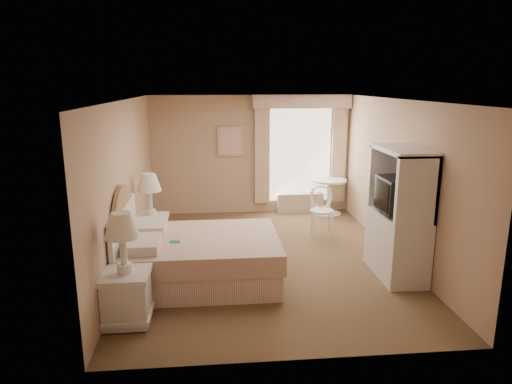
{
  "coord_description": "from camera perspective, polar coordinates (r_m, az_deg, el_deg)",
  "views": [
    {
      "loc": [
        -0.81,
        -6.8,
        2.74
      ],
      "look_at": [
        -0.13,
        0.3,
        1.03
      ],
      "focal_mm": 32.0,
      "sensor_mm": 36.0,
      "label": 1
    }
  ],
  "objects": [
    {
      "name": "window",
      "position": [
        9.74,
        5.63,
        5.15
      ],
      "size": [
        2.05,
        0.22,
        2.51
      ],
      "color": "white",
      "rests_on": "room"
    },
    {
      "name": "bed",
      "position": [
        6.55,
        -7.85,
        -7.98
      ],
      "size": [
        2.16,
        1.7,
        1.5
      ],
      "color": "tan",
      "rests_on": "room"
    },
    {
      "name": "nightstand_far",
      "position": [
        7.66,
        -12.97,
        -3.91
      ],
      "size": [
        0.54,
        0.54,
        1.31
      ],
      "color": "white",
      "rests_on": "room"
    },
    {
      "name": "room",
      "position": [
        7.01,
        1.3,
        1.19
      ],
      "size": [
        4.21,
        5.51,
        2.51
      ],
      "color": "brown",
      "rests_on": "ground"
    },
    {
      "name": "round_table",
      "position": [
        9.78,
        9.1,
        0.11
      ],
      "size": [
        0.72,
        0.72,
        0.76
      ],
      "color": "silver",
      "rests_on": "room"
    },
    {
      "name": "framed_art",
      "position": [
        9.59,
        -3.3,
        6.33
      ],
      "size": [
        0.52,
        0.04,
        0.62
      ],
      "color": "tan",
      "rests_on": "room"
    },
    {
      "name": "nightstand_near",
      "position": [
        5.54,
        -15.97,
        -10.94
      ],
      "size": [
        0.55,
        0.55,
        1.33
      ],
      "color": "white",
      "rests_on": "room"
    },
    {
      "name": "armoire",
      "position": [
        6.85,
        17.37,
        -3.84
      ],
      "size": [
        0.56,
        1.13,
        1.87
      ],
      "color": "white",
      "rests_on": "room"
    },
    {
      "name": "cafe_chair",
      "position": [
        8.52,
        8.2,
        -1.81
      ],
      "size": [
        0.46,
        0.46,
        0.89
      ],
      "rotation": [
        0.0,
        0.0,
        -0.07
      ],
      "color": "silver",
      "rests_on": "room"
    }
  ]
}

